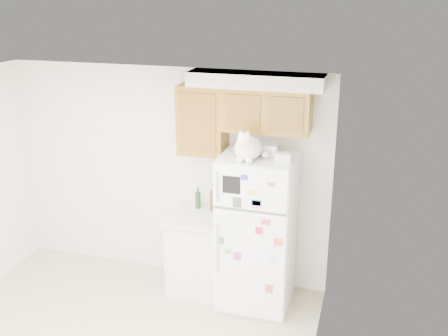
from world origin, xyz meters
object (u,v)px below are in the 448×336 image
at_px(refrigerator, 257,231).
at_px(cat, 248,147).
at_px(base_counter, 199,252).
at_px(storage_box_back, 268,149).
at_px(bottle_green, 198,197).
at_px(bottle_amber, 213,197).
at_px(storage_box_front, 283,157).

relative_size(refrigerator, cat, 3.49).
height_order(base_counter, storage_box_back, storage_box_back).
height_order(cat, storage_box_back, cat).
bearing_deg(bottle_green, cat, -32.41).
height_order(cat, bottle_amber, cat).
height_order(storage_box_back, storage_box_front, storage_box_back).
height_order(refrigerator, storage_box_front, storage_box_front).
distance_m(storage_box_back, bottle_amber, 0.96).
height_order(base_counter, bottle_amber, bottle_amber).
xyz_separation_m(refrigerator, cat, (-0.08, -0.17, 0.98)).
bearing_deg(storage_box_front, refrigerator, 143.36).
height_order(cat, bottle_green, cat).
bearing_deg(bottle_green, refrigerator, -19.22).
height_order(refrigerator, base_counter, refrigerator).
bearing_deg(storage_box_back, base_counter, 175.34).
xyz_separation_m(cat, storage_box_front, (0.35, 0.04, -0.08)).
bearing_deg(refrigerator, cat, -114.26).
height_order(storage_box_back, bottle_green, storage_box_back).
distance_m(base_counter, storage_box_front, 1.61).
bearing_deg(bottle_amber, bottle_green, 178.57).
bearing_deg(storage_box_front, bottle_amber, 144.34).
xyz_separation_m(storage_box_front, bottle_green, (-1.02, 0.39, -0.70)).
bearing_deg(cat, storage_box_back, 56.85).
bearing_deg(bottle_amber, cat, -40.69).
distance_m(base_counter, bottle_amber, 0.65).
distance_m(cat, storage_box_front, 0.36).
xyz_separation_m(storage_box_back, storage_box_front, (0.18, -0.21, -0.01)).
xyz_separation_m(cat, storage_box_back, (0.16, 0.25, -0.08)).
distance_m(bottle_green, bottle_amber, 0.18).
bearing_deg(storage_box_back, bottle_green, 162.59).
height_order(base_counter, storage_box_front, storage_box_front).
bearing_deg(refrigerator, storage_box_back, 42.48).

